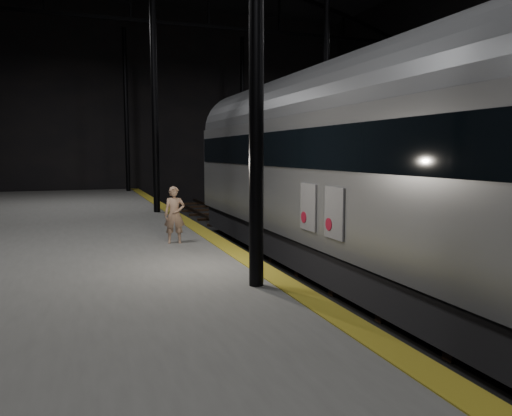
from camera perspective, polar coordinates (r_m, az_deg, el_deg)
name	(u,v)px	position (r m, az deg, el deg)	size (l,w,h in m)	color
ground	(334,273)	(14.48, 8.96, -7.32)	(44.00, 44.00, 0.00)	black
platform_left	(49,278)	(12.69, -22.55, -7.36)	(9.00, 43.80, 1.00)	#555552
tactile_strip	(224,245)	(13.05, -3.63, -4.25)	(0.50, 43.80, 0.01)	olive
track	(335,270)	(14.46, 8.97, -7.06)	(2.40, 43.00, 0.24)	#3F3328
train	(371,160)	(12.57, 13.06, 5.32)	(3.22, 21.53, 5.76)	#95989C
woman	(175,215)	(13.41, -9.29, -0.78)	(0.55, 0.36, 1.51)	tan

